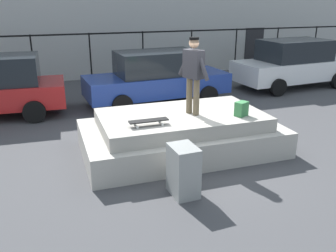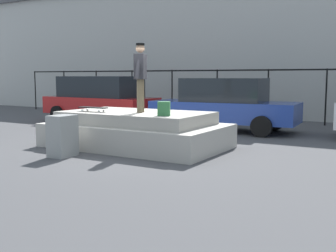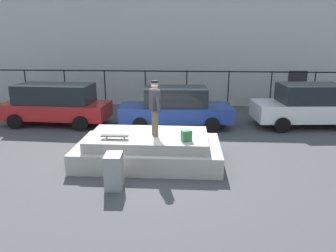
{
  "view_description": "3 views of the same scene",
  "coord_description": "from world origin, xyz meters",
  "px_view_note": "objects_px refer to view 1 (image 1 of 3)",
  "views": [
    {
      "loc": [
        -2.85,
        -7.31,
        3.4
      ],
      "look_at": [
        -0.13,
        0.69,
        0.41
      ],
      "focal_mm": 38.77,
      "sensor_mm": 36.0,
      "label": 1
    },
    {
      "loc": [
        6.1,
        -8.68,
        1.8
      ],
      "look_at": [
        0.39,
        0.99,
        0.47
      ],
      "focal_mm": 44.78,
      "sensor_mm": 36.0,
      "label": 2
    },
    {
      "loc": [
        1.25,
        -9.76,
        3.95
      ],
      "look_at": [
        0.52,
        1.34,
        0.83
      ],
      "focal_mm": 35.29,
      "sensor_mm": 36.0,
      "label": 3
    }
  ],
  "objects_px": {
    "backpack": "(241,109)",
    "utility_box": "(183,171)",
    "car_white_sedan_far": "(293,64)",
    "car_blue_sedan_mid": "(157,77)",
    "skateboard": "(149,121)",
    "skateboarder": "(193,71)"
  },
  "relations": [
    {
      "from": "backpack",
      "to": "utility_box",
      "type": "relative_size",
      "value": 0.34
    },
    {
      "from": "car_white_sedan_far",
      "to": "utility_box",
      "type": "distance_m",
      "value": 9.73
    },
    {
      "from": "car_blue_sedan_mid",
      "to": "utility_box",
      "type": "xyz_separation_m",
      "value": [
        -1.36,
        -6.03,
        -0.42
      ]
    },
    {
      "from": "backpack",
      "to": "utility_box",
      "type": "bearing_deg",
      "value": -170.99
    },
    {
      "from": "car_white_sedan_far",
      "to": "car_blue_sedan_mid",
      "type": "bearing_deg",
      "value": -174.91
    },
    {
      "from": "skateboard",
      "to": "car_white_sedan_far",
      "type": "relative_size",
      "value": 0.17
    },
    {
      "from": "car_white_sedan_far",
      "to": "utility_box",
      "type": "relative_size",
      "value": 5.22
    },
    {
      "from": "car_blue_sedan_mid",
      "to": "car_white_sedan_far",
      "type": "xyz_separation_m",
      "value": [
        5.82,
        0.52,
        0.05
      ]
    },
    {
      "from": "utility_box",
      "to": "backpack",
      "type": "bearing_deg",
      "value": 31.71
    },
    {
      "from": "car_white_sedan_far",
      "to": "backpack",
      "type": "bearing_deg",
      "value": -135.38
    },
    {
      "from": "backpack",
      "to": "car_white_sedan_far",
      "type": "xyz_separation_m",
      "value": [
        5.3,
        5.23,
        -0.14
      ]
    },
    {
      "from": "skateboard",
      "to": "car_white_sedan_far",
      "type": "distance_m",
      "value": 9.07
    },
    {
      "from": "backpack",
      "to": "utility_box",
      "type": "distance_m",
      "value": 2.37
    },
    {
      "from": "backpack",
      "to": "utility_box",
      "type": "height_order",
      "value": "backpack"
    },
    {
      "from": "skateboarder",
      "to": "utility_box",
      "type": "relative_size",
      "value": 1.82
    },
    {
      "from": "utility_box",
      "to": "skateboard",
      "type": "bearing_deg",
      "value": 97.38
    },
    {
      "from": "skateboarder",
      "to": "car_white_sedan_far",
      "type": "distance_m",
      "value": 7.92
    },
    {
      "from": "skateboard",
      "to": "backpack",
      "type": "relative_size",
      "value": 2.56
    },
    {
      "from": "car_blue_sedan_mid",
      "to": "car_white_sedan_far",
      "type": "height_order",
      "value": "car_white_sedan_far"
    },
    {
      "from": "backpack",
      "to": "car_blue_sedan_mid",
      "type": "xyz_separation_m",
      "value": [
        -0.52,
        4.71,
        -0.19
      ]
    },
    {
      "from": "skateboarder",
      "to": "backpack",
      "type": "height_order",
      "value": "skateboarder"
    },
    {
      "from": "skateboard",
      "to": "utility_box",
      "type": "distance_m",
      "value": 1.48
    }
  ]
}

